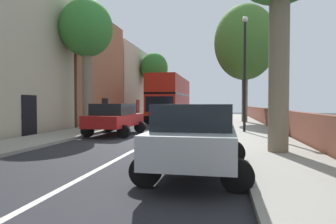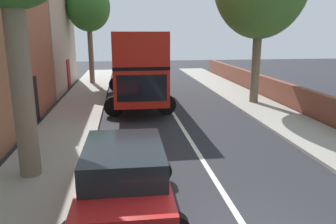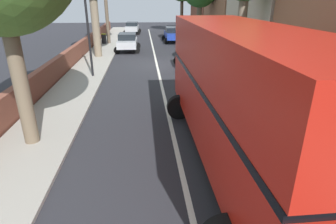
{
  "view_description": "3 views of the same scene",
  "coord_description": "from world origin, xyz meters",
  "px_view_note": "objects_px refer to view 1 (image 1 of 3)",
  "views": [
    {
      "loc": [
        3.1,
        -13.12,
        1.68
      ],
      "look_at": [
        -0.42,
        5.71,
        1.11
      ],
      "focal_mm": 31.12,
      "sensor_mm": 36.0,
      "label": 1
    },
    {
      "loc": [
        -2.44,
        -5.26,
        4.04
      ],
      "look_at": [
        -0.7,
        7.44,
        0.86
      ],
      "focal_mm": 34.53,
      "sensor_mm": 36.0,
      "label": 2
    },
    {
      "loc": [
        1.0,
        21.1,
        4.71
      ],
      "look_at": [
        0.19,
        11.93,
        0.93
      ],
      "focal_mm": 29.47,
      "sensor_mm": 36.0,
      "label": 3
    }
  ],
  "objects_px": {
    "lamppost_right": "(245,65)",
    "street_tree_left_0": "(154,69)",
    "parked_car_red_left_1": "(115,117)",
    "double_decker_bus": "(170,96)",
    "parked_car_silver_right_2": "(196,135)",
    "street_tree_right_3": "(245,43)",
    "street_tree_left_4": "(86,31)"
  },
  "relations": [
    {
      "from": "parked_car_silver_right_2",
      "to": "street_tree_left_0",
      "type": "bearing_deg",
      "value": 105.34
    },
    {
      "from": "double_decker_bus",
      "to": "parked_car_red_left_1",
      "type": "height_order",
      "value": "double_decker_bus"
    },
    {
      "from": "double_decker_bus",
      "to": "street_tree_left_4",
      "type": "relative_size",
      "value": 1.28
    },
    {
      "from": "street_tree_left_0",
      "to": "lamppost_right",
      "type": "xyz_separation_m",
      "value": [
        9.25,
        -17.49,
        -2.04
      ]
    },
    {
      "from": "parked_car_red_left_1",
      "to": "street_tree_right_3",
      "type": "distance_m",
      "value": 14.28
    },
    {
      "from": "street_tree_left_0",
      "to": "lamppost_right",
      "type": "relative_size",
      "value": 1.21
    },
    {
      "from": "street_tree_left_4",
      "to": "street_tree_left_0",
      "type": "bearing_deg",
      "value": 89.36
    },
    {
      "from": "parked_car_silver_right_2",
      "to": "lamppost_right",
      "type": "xyz_separation_m",
      "value": [
        1.8,
        9.65,
        2.86
      ]
    },
    {
      "from": "double_decker_bus",
      "to": "lamppost_right",
      "type": "height_order",
      "value": "lamppost_right"
    },
    {
      "from": "street_tree_right_3",
      "to": "lamppost_right",
      "type": "distance_m",
      "value": 9.34
    },
    {
      "from": "street_tree_right_3",
      "to": "street_tree_left_4",
      "type": "xyz_separation_m",
      "value": [
        -10.1,
        -8.55,
        -0.63
      ]
    },
    {
      "from": "parked_car_silver_right_2",
      "to": "street_tree_left_4",
      "type": "xyz_separation_m",
      "value": [
        -7.64,
        9.93,
        5.22
      ]
    },
    {
      "from": "parked_car_silver_right_2",
      "to": "double_decker_bus",
      "type": "bearing_deg",
      "value": 101.8
    },
    {
      "from": "double_decker_bus",
      "to": "street_tree_right_3",
      "type": "xyz_separation_m",
      "value": [
        6.66,
        -1.62,
        4.44
      ]
    },
    {
      "from": "street_tree_left_0",
      "to": "street_tree_right_3",
      "type": "xyz_separation_m",
      "value": [
        9.9,
        -8.67,
        0.94
      ]
    },
    {
      "from": "street_tree_right_3",
      "to": "parked_car_red_left_1",
      "type": "bearing_deg",
      "value": -124.91
    },
    {
      "from": "parked_car_silver_right_2",
      "to": "street_tree_left_0",
      "type": "xyz_separation_m",
      "value": [
        -7.45,
        27.15,
        4.9
      ]
    },
    {
      "from": "parked_car_silver_right_2",
      "to": "street_tree_left_4",
      "type": "relative_size",
      "value": 0.53
    },
    {
      "from": "double_decker_bus",
      "to": "street_tree_left_0",
      "type": "relative_size",
      "value": 1.34
    },
    {
      "from": "parked_car_red_left_1",
      "to": "lamppost_right",
      "type": "relative_size",
      "value": 0.7
    },
    {
      "from": "street_tree_left_0",
      "to": "street_tree_right_3",
      "type": "bearing_deg",
      "value": -41.19
    },
    {
      "from": "parked_car_red_left_1",
      "to": "double_decker_bus",
      "type": "bearing_deg",
      "value": 86.28
    },
    {
      "from": "street_tree_right_3",
      "to": "lamppost_right",
      "type": "bearing_deg",
      "value": -94.25
    },
    {
      "from": "lamppost_right",
      "to": "street_tree_left_0",
      "type": "bearing_deg",
      "value": 117.86
    },
    {
      "from": "double_decker_bus",
      "to": "parked_car_red_left_1",
      "type": "bearing_deg",
      "value": -93.72
    },
    {
      "from": "double_decker_bus",
      "to": "street_tree_left_0",
      "type": "distance_m",
      "value": 8.51
    },
    {
      "from": "lamppost_right",
      "to": "street_tree_right_3",
      "type": "bearing_deg",
      "value": 85.75
    },
    {
      "from": "parked_car_silver_right_2",
      "to": "street_tree_right_3",
      "type": "distance_m",
      "value": 19.54
    },
    {
      "from": "street_tree_left_4",
      "to": "parked_car_silver_right_2",
      "type": "bearing_deg",
      "value": -52.44
    },
    {
      "from": "street_tree_left_0",
      "to": "street_tree_right_3",
      "type": "height_order",
      "value": "street_tree_right_3"
    },
    {
      "from": "parked_car_silver_right_2",
      "to": "street_tree_left_4",
      "type": "bearing_deg",
      "value": 127.56
    },
    {
      "from": "street_tree_right_3",
      "to": "double_decker_bus",
      "type": "bearing_deg",
      "value": 166.31
    }
  ]
}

